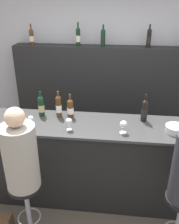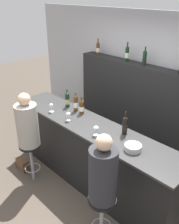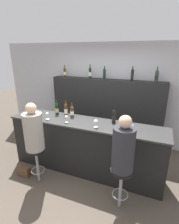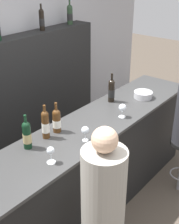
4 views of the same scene
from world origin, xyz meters
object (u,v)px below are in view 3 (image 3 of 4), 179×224
object	(u,v)px
wine_bottle_counter_0	(57,109)
wine_bottle_counter_2	(72,111)
wine_bottle_backbar_1	(90,73)
wine_bottle_backbar_2	(104,74)
wine_glass_0	(47,114)
wine_bottle_backbar_0	(65,72)
guest_seated_right	(123,148)
wine_bottle_backbar_3	(132,75)
wine_glass_2	(96,122)
bar_stool_left	(36,156)
metal_bowl	(129,128)
guest_seated_left	(33,130)
wine_bottle_counter_3	(114,116)
wine_bottle_counter_1	(66,110)
bar_stool_right	(121,178)
wine_glass_1	(66,117)
wine_bottle_backbar_4	(157,76)
handbag	(24,171)

from	to	relation	value
wine_bottle_counter_0	wine_bottle_counter_2	xyz separation A→B (m)	(0.36, 0.00, -0.01)
wine_bottle_counter_0	wine_bottle_backbar_1	size ratio (longest dim) A/B	0.92
wine_bottle_backbar_2	wine_glass_0	xyz separation A→B (m)	(-0.69, -1.50, -0.66)
wine_bottle_backbar_0	guest_seated_right	distance (m)	2.96
wine_bottle_backbar_3	wine_glass_2	world-z (taller)	wine_bottle_backbar_3
bar_stool_left	metal_bowl	bearing A→B (deg)	20.38
guest_seated_left	wine_bottle_counter_3	bearing A→B (deg)	33.32
wine_bottle_counter_1	wine_bottle_counter_3	distance (m)	1.03
wine_bottle_backbar_2	wine_bottle_backbar_0	bearing A→B (deg)	180.00
wine_bottle_counter_1	wine_bottle_backbar_3	size ratio (longest dim) A/B	0.99
wine_bottle_counter_3	bar_stool_right	world-z (taller)	wine_bottle_counter_3
wine_glass_0	wine_bottle_backbar_2	bearing A→B (deg)	65.22
wine_bottle_counter_0	wine_glass_0	distance (m)	0.32
wine_glass_0	wine_glass_1	xyz separation A→B (m)	(0.43, 0.00, -0.00)
wine_glass_1	guest_seated_left	distance (m)	0.64
wine_bottle_counter_0	wine_bottle_counter_2	bearing A→B (deg)	0.00
wine_bottle_backbar_1	wine_bottle_counter_2	bearing A→B (deg)	-86.34
wine_bottle_backbar_0	wine_glass_2	bearing A→B (deg)	-46.03
wine_bottle_backbar_4	wine_bottle_counter_0	bearing A→B (deg)	-147.71
wine_glass_0	guest_seated_right	bearing A→B (deg)	-16.85
bar_stool_right	wine_bottle_counter_3	bearing A→B (deg)	113.72
wine_glass_0	bar_stool_left	bearing A→B (deg)	-84.66
wine_bottle_backbar_1	handbag	world-z (taller)	wine_bottle_backbar_1
wine_bottle_counter_3	bar_stool_left	distance (m)	1.62
wine_bottle_counter_1	wine_bottle_backbar_2	bearing A→B (deg)	69.41
wine_glass_2	wine_glass_0	bearing A→B (deg)	180.00
wine_bottle_counter_0	wine_glass_0	world-z (taller)	wine_bottle_counter_0
handbag	bar_stool_right	bearing A→B (deg)	0.00
wine_bottle_backbar_2	handbag	size ratio (longest dim) A/B	1.22
wine_bottle_backbar_2	wine_bottle_backbar_3	world-z (taller)	wine_bottle_backbar_3
handbag	wine_bottle_backbar_2	bearing A→B (deg)	63.39
wine_bottle_counter_0	wine_bottle_backbar_2	xyz separation A→B (m)	(0.67, 1.19, 0.63)
wine_bottle_backbar_1	bar_stool_left	bearing A→B (deg)	-97.63
wine_glass_1	bar_stool_left	distance (m)	0.91
bar_stool_left	wine_glass_2	bearing A→B (deg)	26.67
wine_bottle_counter_2	wine_bottle_backbar_0	xyz separation A→B (m)	(-0.81, 1.19, 0.64)
wine_bottle_backbar_0	metal_bowl	distance (m)	2.57
wine_bottle_backbar_3	wine_glass_0	world-z (taller)	wine_bottle_backbar_3
wine_bottle_counter_3	handbag	bearing A→B (deg)	-152.95
wine_bottle_counter_0	wine_bottle_backbar_1	xyz separation A→B (m)	(0.29, 1.19, 0.64)
wine_bottle_counter_1	handbag	size ratio (longest dim) A/B	1.26
wine_bottle_backbar_2	bar_stool_left	xyz separation A→B (m)	(-0.65, -2.00, -1.32)
wine_bottle_counter_1	wine_glass_0	xyz separation A→B (m)	(-0.25, -0.31, -0.03)
wine_bottle_backbar_3	wine_glass_0	xyz separation A→B (m)	(-1.38, -1.50, -0.67)
wine_glass_0	wine_glass_2	distance (m)	1.03
wine_glass_0	wine_glass_1	size ratio (longest dim) A/B	1.03
wine_bottle_backbar_3	bar_stool_right	bearing A→B (deg)	-82.81
wine_bottle_backbar_1	guest_seated_right	xyz separation A→B (m)	(1.32, -2.00, -0.79)
wine_glass_2	wine_bottle_counter_0	bearing A→B (deg)	162.58
wine_bottle_counter_3	wine_bottle_counter_2	bearing A→B (deg)	180.00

